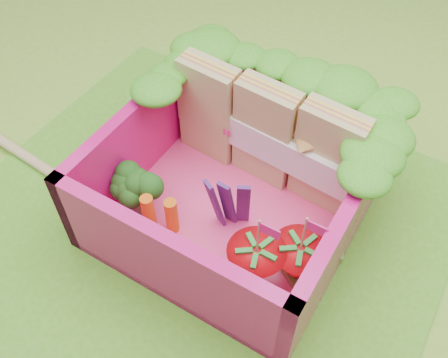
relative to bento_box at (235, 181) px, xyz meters
name	(u,v)px	position (x,y,z in m)	size (l,w,h in m)	color
ground	(186,240)	(-0.14, -0.29, -0.31)	(14.00, 14.00, 0.00)	#7CB332
placemat	(186,239)	(-0.14, -0.29, -0.29)	(2.60, 2.60, 0.03)	#59AB26
bento_floor	(235,209)	(0.00, 0.00, -0.25)	(1.30, 1.30, 0.05)	#FE4088
bento_box	(235,181)	(0.00, 0.00, 0.00)	(1.30, 1.30, 0.55)	#DA1273
lettuce_ruffle	(281,83)	(0.00, 0.47, 0.33)	(1.43, 0.83, 0.11)	#25971B
sandwich_stack	(266,133)	(0.01, 0.33, 0.08)	(1.14, 0.26, 0.62)	tan
broccoli	(137,188)	(-0.44, -0.28, -0.04)	(0.32, 0.32, 0.26)	#589347
carrot_sticks	(160,215)	(-0.27, -0.33, -0.10)	(0.17, 0.13, 0.26)	orange
purple_wedges	(229,204)	(0.03, -0.12, -0.04)	(0.20, 0.12, 0.38)	#451A5C
strawberry_left	(255,266)	(0.32, -0.35, -0.08)	(0.28, 0.28, 0.52)	red
strawberry_right	(297,264)	(0.49, -0.24, -0.08)	(0.28, 0.28, 0.52)	red
snap_peas	(279,267)	(0.40, -0.23, -0.20)	(0.56, 0.58, 0.05)	#60A935
chopsticks	(42,167)	(-1.18, -0.33, -0.25)	(2.20, 0.23, 0.05)	#E7C17F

